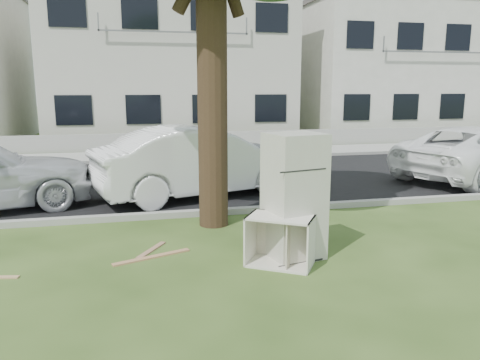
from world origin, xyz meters
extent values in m
plane|color=#2D4318|center=(0.00, 0.00, 0.00)|extent=(120.00, 120.00, 0.00)
cube|color=black|center=(0.00, 6.00, 0.01)|extent=(120.00, 7.00, 0.01)
cube|color=gray|center=(0.00, 2.45, 0.00)|extent=(120.00, 0.18, 0.12)
cube|color=gray|center=(0.00, 9.55, 0.00)|extent=(120.00, 0.18, 0.12)
cube|color=gray|center=(0.00, 11.00, 0.01)|extent=(120.00, 2.80, 0.01)
cube|color=gray|center=(0.00, 12.60, 0.35)|extent=(120.00, 0.15, 0.70)
cylinder|color=black|center=(-0.40, 1.80, 2.60)|extent=(0.54, 0.54, 5.20)
cube|color=#B9B5A9|center=(0.00, 17.50, 3.60)|extent=(11.00, 8.00, 7.20)
cube|color=silver|center=(12.00, 17.50, 3.30)|extent=(10.00, 8.00, 6.60)
cube|color=#595451|center=(12.00, 17.50, 6.72)|extent=(10.20, 8.16, 0.24)
cube|color=beige|center=(0.50, -0.10, 0.94)|extent=(0.91, 0.87, 1.87)
cube|color=white|center=(0.20, -0.39, 0.36)|extent=(1.09, 0.98, 0.72)
cube|color=#AA7A52|center=(-1.60, 0.29, 0.01)|extent=(1.17, 0.52, 0.02)
cube|color=#9C7156|center=(-1.60, 0.60, 0.01)|extent=(0.49, 0.72, 0.02)
imported|color=white|center=(-0.28, 4.21, 0.82)|extent=(5.26, 3.08, 1.64)
imported|color=white|center=(7.51, 4.53, 0.73)|extent=(5.80, 4.19, 1.47)
camera|label=1|loc=(-1.78, -6.52, 2.53)|focal=35.00mm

